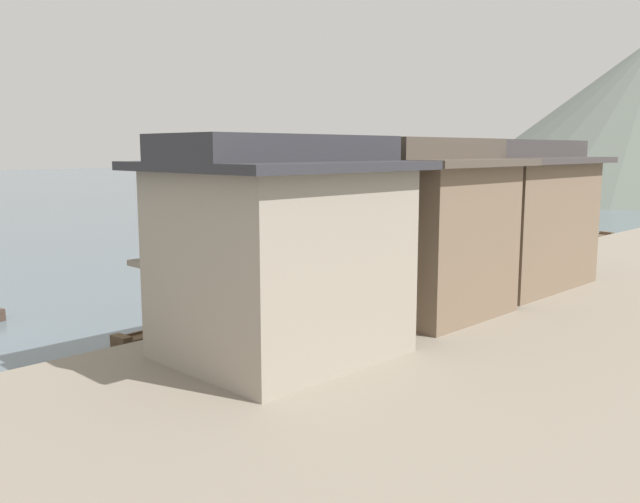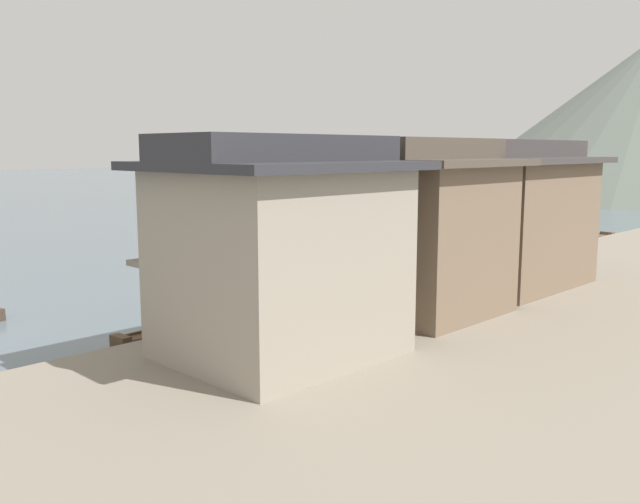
# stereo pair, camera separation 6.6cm
# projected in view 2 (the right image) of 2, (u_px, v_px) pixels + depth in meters

# --- Properties ---
(boat_moored_nearest) EXTENTS (2.19, 5.09, 0.38)m
(boat_moored_nearest) POSITION_uv_depth(u_px,v_px,m) (390.00, 271.00, 35.48)
(boat_moored_nearest) COLOR brown
(boat_moored_nearest) RESTS_ON ground
(boat_moored_second) EXTENTS (4.21, 5.12, 0.63)m
(boat_moored_second) POSITION_uv_depth(u_px,v_px,m) (499.00, 227.00, 54.68)
(boat_moored_second) COLOR #423328
(boat_moored_second) RESTS_ON ground
(boat_moored_third) EXTENTS (2.00, 5.30, 0.44)m
(boat_moored_third) POSITION_uv_depth(u_px,v_px,m) (588.00, 238.00, 48.37)
(boat_moored_third) COLOR brown
(boat_moored_third) RESTS_ON ground
(boat_moored_far) EXTENTS (1.34, 5.77, 0.65)m
(boat_moored_far) POSITION_uv_depth(u_px,v_px,m) (185.00, 326.00, 24.06)
(boat_moored_far) COLOR brown
(boat_moored_far) RESTS_ON ground
(boat_midriver_drifting) EXTENTS (1.64, 4.13, 0.56)m
(boat_midriver_drifting) POSITION_uv_depth(u_px,v_px,m) (541.00, 249.00, 42.91)
(boat_midriver_drifting) COLOR #423328
(boat_midriver_drifting) RESTS_ON ground
(boat_midriver_upstream) EXTENTS (3.98, 5.39, 0.49)m
(boat_midriver_upstream) POSITION_uv_depth(u_px,v_px,m) (564.00, 213.00, 67.23)
(boat_midriver_upstream) COLOR brown
(boat_midriver_upstream) RESTS_ON ground
(boat_upstream_distant) EXTENTS (1.44, 4.32, 0.57)m
(boat_upstream_distant) POSITION_uv_depth(u_px,v_px,m) (559.00, 222.00, 59.11)
(boat_upstream_distant) COLOR #33281E
(boat_upstream_distant) RESTS_ON ground
(boat_crossing_west) EXTENTS (3.08, 4.77, 0.50)m
(boat_crossing_west) POSITION_uv_depth(u_px,v_px,m) (469.00, 239.00, 47.83)
(boat_crossing_west) COLOR brown
(boat_crossing_west) RESTS_ON ground
(house_waterfront_nearest) EXTENTS (6.21, 6.75, 6.14)m
(house_waterfront_nearest) POSITION_uv_depth(u_px,v_px,m) (280.00, 249.00, 18.66)
(house_waterfront_nearest) COLOR gray
(house_waterfront_nearest) RESTS_ON riverbank_right
(house_waterfront_second) EXTENTS (5.89, 5.96, 6.14)m
(house_waterfront_second) POSITION_uv_depth(u_px,v_px,m) (423.00, 228.00, 23.67)
(house_waterfront_second) COLOR #75604C
(house_waterfront_second) RESTS_ON riverbank_right
(house_waterfront_tall) EXTENTS (5.66, 7.73, 6.14)m
(house_waterfront_tall) POSITION_uv_depth(u_px,v_px,m) (513.00, 215.00, 28.40)
(house_waterfront_tall) COLOR #75604C
(house_waterfront_tall) RESTS_ON riverbank_right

